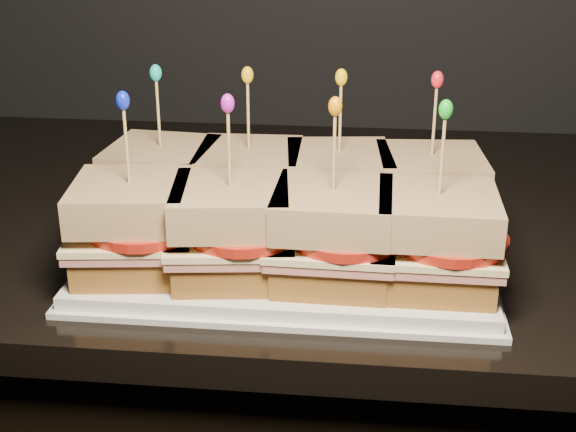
# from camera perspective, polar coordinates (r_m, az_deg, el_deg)

# --- Properties ---
(granite_slab) EXTENTS (2.52, 0.68, 0.03)m
(granite_slab) POSITION_cam_1_polar(r_m,az_deg,el_deg) (0.97, -6.67, 0.31)
(granite_slab) COLOR black
(granite_slab) RESTS_ON cabinet
(platter) EXTENTS (0.38, 0.24, 0.02)m
(platter) POSITION_cam_1_polar(r_m,az_deg,el_deg) (0.79, -0.00, -3.09)
(platter) COLOR white
(platter) RESTS_ON granite_slab
(platter_rim) EXTENTS (0.40, 0.25, 0.01)m
(platter_rim) POSITION_cam_1_polar(r_m,az_deg,el_deg) (0.79, -0.00, -3.48)
(platter_rim) COLOR white
(platter_rim) RESTS_ON granite_slab
(sandwich_0_bread_bot) EXTENTS (0.11, 0.11, 0.03)m
(sandwich_0_bread_bot) POSITION_cam_1_polar(r_m,az_deg,el_deg) (0.85, -8.77, 0.35)
(sandwich_0_bread_bot) COLOR brown
(sandwich_0_bread_bot) RESTS_ON platter
(sandwich_0_ham) EXTENTS (0.12, 0.12, 0.01)m
(sandwich_0_ham) POSITION_cam_1_polar(r_m,az_deg,el_deg) (0.85, -8.84, 1.47)
(sandwich_0_ham) COLOR #C66A62
(sandwich_0_ham) RESTS_ON sandwich_0_bread_bot
(sandwich_0_cheese) EXTENTS (0.12, 0.12, 0.01)m
(sandwich_0_cheese) POSITION_cam_1_polar(r_m,az_deg,el_deg) (0.84, -8.87, 1.92)
(sandwich_0_cheese) COLOR #FBE7A4
(sandwich_0_cheese) RESTS_ON sandwich_0_ham
(sandwich_0_tomato) EXTENTS (0.10, 0.10, 0.01)m
(sandwich_0_tomato) POSITION_cam_1_polar(r_m,az_deg,el_deg) (0.83, -8.21, 2.23)
(sandwich_0_tomato) COLOR red
(sandwich_0_tomato) RESTS_ON sandwich_0_cheese
(sandwich_0_bread_top) EXTENTS (0.11, 0.11, 0.03)m
(sandwich_0_bread_top) POSITION_cam_1_polar(r_m,az_deg,el_deg) (0.83, -8.99, 3.81)
(sandwich_0_bread_top) COLOR #66330F
(sandwich_0_bread_top) RESTS_ON sandwich_0_tomato
(sandwich_0_pick) EXTENTS (0.00, 0.00, 0.09)m
(sandwich_0_pick) POSITION_cam_1_polar(r_m,az_deg,el_deg) (0.82, -9.19, 6.95)
(sandwich_0_pick) COLOR tan
(sandwich_0_pick) RESTS_ON sandwich_0_bread_top
(sandwich_0_frill) EXTENTS (0.01, 0.01, 0.02)m
(sandwich_0_frill) POSITION_cam_1_polar(r_m,az_deg,el_deg) (0.81, -9.39, 10.02)
(sandwich_0_frill) COLOR #0BB5A3
(sandwich_0_frill) RESTS_ON sandwich_0_pick
(sandwich_1_bread_bot) EXTENTS (0.10, 0.10, 0.03)m
(sandwich_1_bread_bot) POSITION_cam_1_polar(r_m,az_deg,el_deg) (0.83, -2.71, 0.10)
(sandwich_1_bread_bot) COLOR brown
(sandwich_1_bread_bot) RESTS_ON platter
(sandwich_1_ham) EXTENTS (0.11, 0.11, 0.01)m
(sandwich_1_ham) POSITION_cam_1_polar(r_m,az_deg,el_deg) (0.83, -2.73, 1.24)
(sandwich_1_ham) COLOR #C66A62
(sandwich_1_ham) RESTS_ON sandwich_1_bread_bot
(sandwich_1_cheese) EXTENTS (0.12, 0.11, 0.01)m
(sandwich_1_cheese) POSITION_cam_1_polar(r_m,az_deg,el_deg) (0.83, -2.74, 1.70)
(sandwich_1_cheese) COLOR #FBE7A4
(sandwich_1_cheese) RESTS_ON sandwich_1_ham
(sandwich_1_tomato) EXTENTS (0.10, 0.10, 0.01)m
(sandwich_1_tomato) POSITION_cam_1_polar(r_m,az_deg,el_deg) (0.82, -1.98, 2.01)
(sandwich_1_tomato) COLOR red
(sandwich_1_tomato) RESTS_ON sandwich_1_cheese
(sandwich_1_bread_top) EXTENTS (0.11, 0.11, 0.03)m
(sandwich_1_bread_top) POSITION_cam_1_polar(r_m,az_deg,el_deg) (0.82, -2.78, 3.63)
(sandwich_1_bread_top) COLOR #66330F
(sandwich_1_bread_top) RESTS_ON sandwich_1_tomato
(sandwich_1_pick) EXTENTS (0.00, 0.00, 0.09)m
(sandwich_1_pick) POSITION_cam_1_polar(r_m,az_deg,el_deg) (0.80, -2.84, 6.84)
(sandwich_1_pick) COLOR tan
(sandwich_1_pick) RESTS_ON sandwich_1_bread_top
(sandwich_1_frill) EXTENTS (0.01, 0.01, 0.02)m
(sandwich_1_frill) POSITION_cam_1_polar(r_m,az_deg,el_deg) (0.79, -2.91, 9.98)
(sandwich_1_frill) COLOR #FAB213
(sandwich_1_frill) RESTS_ON sandwich_1_pick
(sandwich_2_bread_bot) EXTENTS (0.11, 0.11, 0.03)m
(sandwich_2_bread_bot) POSITION_cam_1_polar(r_m,az_deg,el_deg) (0.83, 3.55, -0.16)
(sandwich_2_bread_bot) COLOR brown
(sandwich_2_bread_bot) RESTS_ON platter
(sandwich_2_ham) EXTENTS (0.12, 0.12, 0.01)m
(sandwich_2_ham) POSITION_cam_1_polar(r_m,az_deg,el_deg) (0.82, 3.58, 1.00)
(sandwich_2_ham) COLOR #C66A62
(sandwich_2_ham) RESTS_ON sandwich_2_bread_bot
(sandwich_2_cheese) EXTENTS (0.12, 0.12, 0.01)m
(sandwich_2_cheese) POSITION_cam_1_polar(r_m,az_deg,el_deg) (0.82, 3.59, 1.45)
(sandwich_2_cheese) COLOR #FBE7A4
(sandwich_2_cheese) RESTS_ON sandwich_2_ham
(sandwich_2_tomato) EXTENTS (0.10, 0.10, 0.01)m
(sandwich_2_tomato) POSITION_cam_1_polar(r_m,az_deg,el_deg) (0.81, 4.43, 1.76)
(sandwich_2_tomato) COLOR red
(sandwich_2_tomato) RESTS_ON sandwich_2_cheese
(sandwich_2_bread_top) EXTENTS (0.11, 0.11, 0.03)m
(sandwich_2_bread_top) POSITION_cam_1_polar(r_m,az_deg,el_deg) (0.81, 3.64, 3.40)
(sandwich_2_bread_top) COLOR #66330F
(sandwich_2_bread_top) RESTS_ON sandwich_2_tomato
(sandwich_2_pick) EXTENTS (0.00, 0.00, 0.09)m
(sandwich_2_pick) POSITION_cam_1_polar(r_m,az_deg,el_deg) (0.79, 3.72, 6.64)
(sandwich_2_pick) COLOR tan
(sandwich_2_pick) RESTS_ON sandwich_2_bread_top
(sandwich_2_frill) EXTENTS (0.01, 0.01, 0.02)m
(sandwich_2_frill) POSITION_cam_1_polar(r_m,az_deg,el_deg) (0.78, 3.81, 9.82)
(sandwich_2_frill) COLOR #F7C404
(sandwich_2_frill) RESTS_ON sandwich_2_pick
(sandwich_3_bread_bot) EXTENTS (0.11, 0.11, 0.03)m
(sandwich_3_bread_bot) POSITION_cam_1_polar(r_m,az_deg,el_deg) (0.83, 9.86, -0.42)
(sandwich_3_bread_bot) COLOR brown
(sandwich_3_bread_bot) RESTS_ON platter
(sandwich_3_ham) EXTENTS (0.12, 0.11, 0.01)m
(sandwich_3_ham) POSITION_cam_1_polar(r_m,az_deg,el_deg) (0.82, 9.94, 0.73)
(sandwich_3_ham) COLOR #C66A62
(sandwich_3_ham) RESTS_ON sandwich_3_bread_bot
(sandwich_3_cheese) EXTENTS (0.12, 0.12, 0.01)m
(sandwich_3_cheese) POSITION_cam_1_polar(r_m,az_deg,el_deg) (0.82, 9.97, 1.19)
(sandwich_3_cheese) COLOR #FBE7A4
(sandwich_3_cheese) RESTS_ON sandwich_3_ham
(sandwich_3_tomato) EXTENTS (0.10, 0.10, 0.01)m
(sandwich_3_tomato) POSITION_cam_1_polar(r_m,az_deg,el_deg) (0.81, 10.88, 1.49)
(sandwich_3_tomato) COLOR red
(sandwich_3_tomato) RESTS_ON sandwich_3_cheese
(sandwich_3_bread_top) EXTENTS (0.11, 0.11, 0.03)m
(sandwich_3_bread_top) POSITION_cam_1_polar(r_m,az_deg,el_deg) (0.81, 10.11, 3.13)
(sandwich_3_bread_top) COLOR #66330F
(sandwich_3_bread_top) RESTS_ON sandwich_3_tomato
(sandwich_3_pick) EXTENTS (0.00, 0.00, 0.09)m
(sandwich_3_pick) POSITION_cam_1_polar(r_m,az_deg,el_deg) (0.79, 10.34, 6.36)
(sandwich_3_pick) COLOR tan
(sandwich_3_pick) RESTS_ON sandwich_3_bread_top
(sandwich_3_frill) EXTENTS (0.01, 0.01, 0.02)m
(sandwich_3_frill) POSITION_cam_1_polar(r_m,az_deg,el_deg) (0.78, 10.57, 9.52)
(sandwich_3_frill) COLOR red
(sandwich_3_frill) RESTS_ON sandwich_3_pick
(sandwich_4_bread_bot) EXTENTS (0.11, 0.11, 0.03)m
(sandwich_4_bread_bot) POSITION_cam_1_polar(r_m,az_deg,el_deg) (0.76, -10.81, -2.76)
(sandwich_4_bread_bot) COLOR brown
(sandwich_4_bread_bot) RESTS_ON platter
(sandwich_4_ham) EXTENTS (0.12, 0.12, 0.01)m
(sandwich_4_ham) POSITION_cam_1_polar(r_m,az_deg,el_deg) (0.75, -10.90, -1.52)
(sandwich_4_ham) COLOR #C66A62
(sandwich_4_ham) RESTS_ON sandwich_4_bread_bot
(sandwich_4_cheese) EXTENTS (0.12, 0.12, 0.01)m
(sandwich_4_cheese) POSITION_cam_1_polar(r_m,az_deg,el_deg) (0.75, -10.94, -1.03)
(sandwich_4_cheese) COLOR #FBE7A4
(sandwich_4_cheese) RESTS_ON sandwich_4_ham
(sandwich_4_tomato) EXTENTS (0.10, 0.10, 0.01)m
(sandwich_4_tomato) POSITION_cam_1_polar(r_m,az_deg,el_deg) (0.73, -10.22, -0.72)
(sandwich_4_tomato) COLOR red
(sandwich_4_tomato) RESTS_ON sandwich_4_cheese
(sandwich_4_bread_top) EXTENTS (0.11, 0.11, 0.03)m
(sandwich_4_bread_top) POSITION_cam_1_polar(r_m,az_deg,el_deg) (0.74, -11.11, 1.07)
(sandwich_4_bread_top) COLOR #66330F
(sandwich_4_bread_top) RESTS_ON sandwich_4_tomato
(sandwich_4_pick) EXTENTS (0.00, 0.00, 0.09)m
(sandwich_4_pick) POSITION_cam_1_polar(r_m,az_deg,el_deg) (0.72, -11.39, 4.59)
(sandwich_4_pick) COLOR tan
(sandwich_4_pick) RESTS_ON sandwich_4_bread_top
(sandwich_4_frill) EXTENTS (0.01, 0.01, 0.02)m
(sandwich_4_frill) POSITION_cam_1_polar(r_m,az_deg,el_deg) (0.71, -11.67, 8.05)
(sandwich_4_frill) COLOR #0D21D6
(sandwich_4_frill) RESTS_ON sandwich_4_pick
(sandwich_5_bread_bot) EXTENTS (0.11, 0.11, 0.03)m
(sandwich_5_bread_bot) POSITION_cam_1_polar(r_m,az_deg,el_deg) (0.74, -3.99, -3.13)
(sandwich_5_bread_bot) COLOR brown
(sandwich_5_bread_bot) RESTS_ON platter
(sandwich_5_ham) EXTENTS (0.12, 0.12, 0.01)m
(sandwich_5_ham) POSITION_cam_1_polar(r_m,az_deg,el_deg) (0.73, -4.03, -1.86)
(sandwich_5_ham) COLOR #C66A62
(sandwich_5_ham) RESTS_ON sandwich_5_bread_bot
(sandwich_5_cheese) EXTENTS (0.12, 0.12, 0.01)m
(sandwich_5_cheese) POSITION_cam_1_polar(r_m,az_deg,el_deg) (0.73, -4.04, -1.35)
(sandwich_5_cheese) COLOR #FBE7A4
(sandwich_5_cheese) RESTS_ON sandwich_5_ham
(sandwich_5_tomato) EXTENTS (0.10, 0.10, 0.01)m
(sandwich_5_tomato) POSITION_cam_1_polar(r_m,az_deg,el_deg) (0.72, -3.19, -1.04)
(sandwich_5_tomato) COLOR red
(sandwich_5_tomato) RESTS_ON sandwich_5_cheese
(sandwich_5_bread_top) EXTENTS (0.11, 0.11, 0.03)m
(sandwich_5_bread_top) POSITION_cam_1_polar(r_m,az_deg,el_deg) (0.71, -4.10, 0.80)
(sandwich_5_bread_top) COLOR #66330F
(sandwich_5_bread_top) RESTS_ON sandwich_5_tomato
(sandwich_5_pick) EXTENTS (0.00, 0.00, 0.09)m
(sandwich_5_pick) POSITION_cam_1_polar(r_m,az_deg,el_deg) (0.70, -4.21, 4.42)
(sandwich_5_pick) COLOR tan
(sandwich_5_pick) RESTS_ON sandwich_5_bread_top
(sandwich_5_frill) EXTENTS (0.01, 0.01, 0.02)m
(sandwich_5_frill) POSITION_cam_1_polar(r_m,az_deg,el_deg) (0.69, -4.32, 8.00)
(sandwich_5_frill) COLOR #C41CC2
(sandwich_5_frill) RESTS_ON sandwich_5_pick
(sandwich_6_bread_bot) EXTENTS (0.10, 0.10, 0.03)m
(sandwich_6_bread_bot) POSITION_cam_1_polar(r_m,az_deg,el_deg) (0.73, 3.12, -3.47)
(sandwich_6_bread_bot) COLOR brown
(sandwich_6_bread_bot) RESTS_ON platter
(sandwich_6_ham) EXTENTS (0.11, 0.11, 0.01)m
(sandwich_6_ham) POSITION_cam_1_polar(r_m,az_deg,el_deg) (0.72, 3.15, -2.18)
(sandwich_6_ham) COLOR #C66A62
(sandwich_6_ham) RESTS_ON sandwich_6_bread_bot
(sandwich_6_cheese) EXTENTS (0.11, 0.11, 0.01)m
(sandwich_6_cheese) POSITION_cam_1_polar(r_m,az_deg,el_deg) (0.72, 3.16, -1.67)
(sandwich_6_cheese) COLOR #FBE7A4
(sandwich_6_cheese) RESTS_ON sandwich_6_ham
(sandwich_6_tomato) EXTENTS (0.10, 0.10, 0.01)m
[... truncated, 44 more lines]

